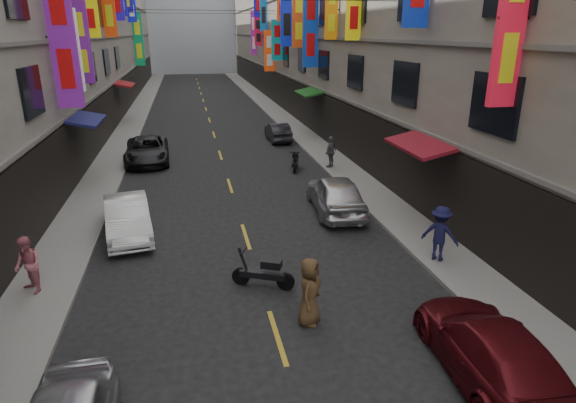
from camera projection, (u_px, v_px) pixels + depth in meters
name	position (u px, v px, depth m)	size (l,w,h in m)	color
sidewalk_left	(132.00, 122.00, 37.80)	(2.00, 90.00, 0.12)	slate
sidewalk_right	(282.00, 117.00, 40.12)	(2.00, 90.00, 0.12)	slate
haze_block	(190.00, 5.00, 81.45)	(18.00, 8.00, 22.00)	#AAB2BE
street_awnings	(197.00, 115.00, 22.97)	(13.99, 35.20, 0.41)	#134927
lane_markings	(211.00, 127.00, 36.21)	(0.12, 80.20, 0.01)	gold
scooter_crossing	(264.00, 273.00, 13.35)	(1.68, 0.92, 1.14)	black
scooter_far_right	(295.00, 161.00, 24.87)	(0.71, 1.77, 1.14)	black
car_left_mid	(127.00, 217.00, 16.69)	(1.43, 4.10, 1.35)	white
car_left_far	(147.00, 150.00, 26.14)	(2.25, 4.88, 1.36)	black
car_right_near	(491.00, 350.00, 9.77)	(1.85, 4.56, 1.32)	#5A0F15
car_right_mid	(336.00, 194.00, 18.89)	(1.77, 4.40, 1.50)	silver
car_right_far	(278.00, 132.00, 31.37)	(1.24, 3.56, 1.17)	#24232A
pedestrian_lfar	(28.00, 265.00, 12.75)	(0.77, 0.53, 1.59)	#CF6E7C
pedestrian_rnear	(440.00, 233.00, 14.59)	(1.12, 0.58, 1.73)	#141539
pedestrian_rfar	(331.00, 152.00, 24.75)	(0.95, 0.54, 1.62)	#59585B
pedestrian_crossing	(310.00, 292.00, 11.57)	(0.84, 0.58, 1.73)	#4C351E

